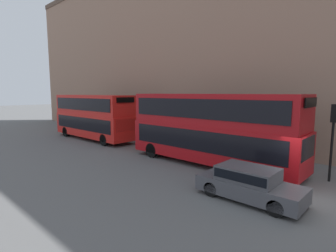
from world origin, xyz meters
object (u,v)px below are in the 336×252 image
car_dark_sedan (249,182)px  traffic_light (334,126)px  bus_second_in_queue (93,115)px  bus_leading (210,126)px

car_dark_sedan → traffic_light: (4.95, -1.99, 2.08)m
car_dark_sedan → bus_second_in_queue: bearing=79.0°
car_dark_sedan → traffic_light: 5.73m
bus_second_in_queue → traffic_light: 19.63m
bus_leading → car_dark_sedan: bearing=-128.6°
bus_second_in_queue → car_dark_sedan: bus_second_in_queue is taller
car_dark_sedan → traffic_light: bearing=-21.9°
bus_second_in_queue → traffic_light: size_ratio=2.58×
car_dark_sedan → traffic_light: size_ratio=1.11×
bus_leading → bus_second_in_queue: (0.00, 13.30, -0.08)m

